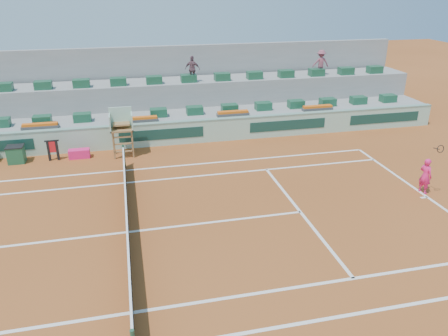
{
  "coord_description": "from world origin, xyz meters",
  "views": [
    {
      "loc": [
        0.32,
        -13.5,
        8.11
      ],
      "look_at": [
        4.0,
        2.5,
        1.0
      ],
      "focal_mm": 35.0,
      "sensor_mm": 36.0,
      "label": 1
    }
  ],
  "objects_px": {
    "tennis_player": "(425,176)",
    "umpire_chair": "(121,126)",
    "player_bag": "(79,154)",
    "drink_cooler_a": "(16,154)"
  },
  "relations": [
    {
      "from": "umpire_chair",
      "to": "tennis_player",
      "type": "bearing_deg",
      "value": -30.58
    },
    {
      "from": "tennis_player",
      "to": "umpire_chair",
      "type": "bearing_deg",
      "value": 149.42
    },
    {
      "from": "umpire_chair",
      "to": "player_bag",
      "type": "bearing_deg",
      "value": 177.54
    },
    {
      "from": "player_bag",
      "to": "umpire_chair",
      "type": "distance_m",
      "value": 2.53
    },
    {
      "from": "player_bag",
      "to": "drink_cooler_a",
      "type": "distance_m",
      "value": 2.89
    },
    {
      "from": "player_bag",
      "to": "umpire_chair",
      "type": "height_order",
      "value": "umpire_chair"
    },
    {
      "from": "drink_cooler_a",
      "to": "tennis_player",
      "type": "bearing_deg",
      "value": -22.98
    },
    {
      "from": "player_bag",
      "to": "drink_cooler_a",
      "type": "bearing_deg",
      "value": 179.09
    },
    {
      "from": "tennis_player",
      "to": "drink_cooler_a",
      "type": "bearing_deg",
      "value": 157.02
    },
    {
      "from": "drink_cooler_a",
      "to": "tennis_player",
      "type": "distance_m",
      "value": 18.46
    }
  ]
}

